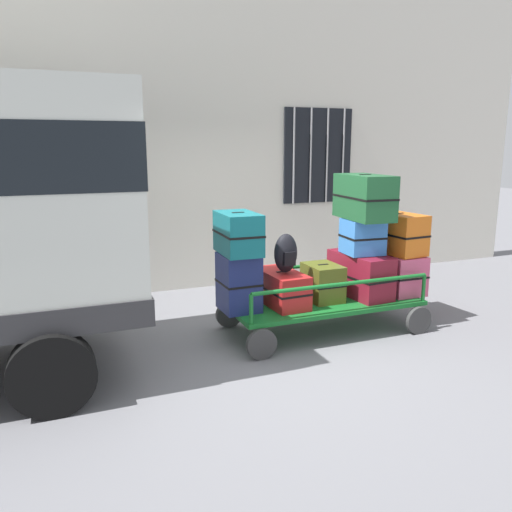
# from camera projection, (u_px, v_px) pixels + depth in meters

# --- Properties ---
(ground_plane) EXTENTS (40.00, 40.00, 0.00)m
(ground_plane) POSITION_uv_depth(u_px,v_px,m) (264.00, 343.00, 5.72)
(ground_plane) COLOR slate
(building_wall) EXTENTS (12.00, 0.38, 5.00)m
(building_wall) POSITION_uv_depth(u_px,v_px,m) (196.00, 123.00, 7.63)
(building_wall) COLOR silver
(building_wall) RESTS_ON ground
(luggage_cart) EXTENTS (2.31, 1.09, 0.38)m
(luggage_cart) POSITION_uv_depth(u_px,v_px,m) (322.00, 305.00, 6.07)
(luggage_cart) COLOR #146023
(luggage_cart) RESTS_ON ground
(cart_railing) EXTENTS (2.21, 0.96, 0.33)m
(cart_railing) POSITION_uv_depth(u_px,v_px,m) (323.00, 277.00, 6.00)
(cart_railing) COLOR #146023
(cart_railing) RESTS_ON luggage_cart
(suitcase_left_bottom) EXTENTS (0.41, 0.47, 0.64)m
(suitcase_left_bottom) POSITION_uv_depth(u_px,v_px,m) (239.00, 282.00, 5.63)
(suitcase_left_bottom) COLOR navy
(suitcase_left_bottom) RESTS_ON luggage_cart
(suitcase_left_middle) EXTENTS (0.41, 0.66, 0.45)m
(suitcase_left_middle) POSITION_uv_depth(u_px,v_px,m) (238.00, 233.00, 5.52)
(suitcase_left_middle) COLOR #0F5960
(suitcase_left_middle) RESTS_ON suitcase_left_bottom
(suitcase_midleft_bottom) EXTENTS (0.42, 0.79, 0.39)m
(suitcase_midleft_bottom) POSITION_uv_depth(u_px,v_px,m) (281.00, 288.00, 5.86)
(suitcase_midleft_bottom) COLOR #B21E1E
(suitcase_midleft_bottom) RESTS_ON luggage_cart
(suitcase_center_bottom) EXTENTS (0.37, 0.50, 0.43)m
(suitcase_center_bottom) POSITION_uv_depth(u_px,v_px,m) (323.00, 282.00, 6.02)
(suitcase_center_bottom) COLOR #4C5119
(suitcase_center_bottom) RESTS_ON luggage_cart
(suitcase_midright_bottom) EXTENTS (0.48, 0.89, 0.52)m
(suitcase_midright_bottom) POSITION_uv_depth(u_px,v_px,m) (360.00, 274.00, 6.21)
(suitcase_midright_bottom) COLOR maroon
(suitcase_midright_bottom) RESTS_ON luggage_cart
(suitcase_midright_middle) EXTENTS (0.47, 0.45, 0.42)m
(suitcase_midright_middle) POSITION_uv_depth(u_px,v_px,m) (363.00, 237.00, 6.10)
(suitcase_midright_middle) COLOR #3372C6
(suitcase_midright_middle) RESTS_ON suitcase_midright_bottom
(suitcase_midright_top) EXTENTS (0.48, 0.87, 0.52)m
(suitcase_midright_top) POSITION_uv_depth(u_px,v_px,m) (364.00, 197.00, 6.00)
(suitcase_midright_top) COLOR #194C28
(suitcase_midright_top) RESTS_ON suitcase_midright_middle
(suitcase_right_bottom) EXTENTS (0.45, 0.77, 0.48)m
(suitcase_right_bottom) POSITION_uv_depth(u_px,v_px,m) (396.00, 272.00, 6.41)
(suitcase_right_bottom) COLOR #CC4C72
(suitcase_right_bottom) RESTS_ON luggage_cart
(suitcase_right_middle) EXTENTS (0.46, 0.74, 0.50)m
(suitcase_right_middle) POSITION_uv_depth(u_px,v_px,m) (398.00, 233.00, 6.30)
(suitcase_right_middle) COLOR orange
(suitcase_right_middle) RESTS_ON suitcase_right_bottom
(backpack) EXTENTS (0.27, 0.22, 0.44)m
(backpack) POSITION_uv_depth(u_px,v_px,m) (286.00, 254.00, 5.71)
(backpack) COLOR black
(backpack) RESTS_ON suitcase_midleft_bottom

